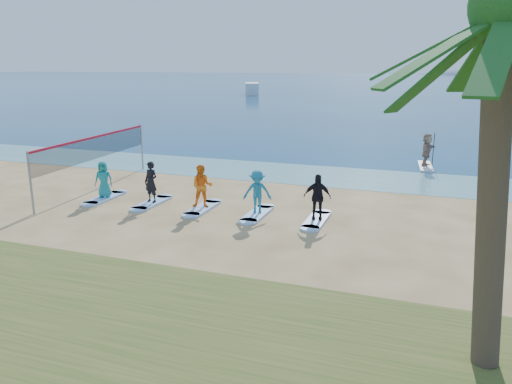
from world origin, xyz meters
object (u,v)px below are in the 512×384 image
(student_0, at_px, (104,179))
(student_2, at_px, (202,186))
(student_1, at_px, (151,182))
(student_3, at_px, (257,192))
(surfboard_1, at_px, (152,203))
(surfboard_3, at_px, (257,214))
(paddleboard, at_px, (425,166))
(volleyball_net, at_px, (95,148))
(surfboard_0, at_px, (105,198))
(boat_offshore_a, at_px, (252,94))
(paddleboarder, at_px, (427,150))
(surfboard_4, at_px, (316,220))
(student_4, at_px, (317,197))
(surfboard_2, at_px, (203,208))

(student_0, distance_m, student_2, 4.72)
(student_1, relative_size, student_3, 1.02)
(surfboard_1, height_order, student_1, student_1)
(student_3, bearing_deg, surfboard_3, 0.00)
(paddleboard, distance_m, student_2, 14.57)
(surfboard_1, height_order, surfboard_3, same)
(volleyball_net, relative_size, student_2, 5.20)
(student_1, relative_size, surfboard_3, 0.78)
(student_2, bearing_deg, surfboard_1, 161.67)
(student_2, relative_size, student_3, 1.03)
(surfboard_0, xyz_separation_m, student_1, (2.36, 0.00, 0.91))
(student_3, bearing_deg, student_1, 163.39)
(volleyball_net, bearing_deg, student_3, -10.61)
(boat_offshore_a, distance_m, student_3, 80.40)
(paddleboarder, height_order, student_2, paddleboarder)
(surfboard_1, bearing_deg, student_1, 0.00)
(surfboard_4, distance_m, student_4, 0.90)
(surfboard_3, relative_size, student_4, 1.28)
(surfboard_1, bearing_deg, surfboard_4, 0.00)
(paddleboarder, relative_size, student_1, 1.06)
(paddleboarder, distance_m, surfboard_4, 12.51)
(surfboard_0, bearing_deg, surfboard_3, 0.00)
(surfboard_2, bearing_deg, surfboard_0, 180.00)
(paddleboarder, height_order, student_3, paddleboarder)
(surfboard_2, relative_size, surfboard_4, 1.00)
(student_2, bearing_deg, paddleboarder, 36.98)
(volleyball_net, relative_size, student_1, 5.26)
(surfboard_3, bearing_deg, student_3, 0.00)
(surfboard_2, distance_m, student_3, 2.52)
(paddleboard, distance_m, student_3, 13.37)
(surfboard_0, bearing_deg, student_1, 0.00)
(surfboard_0, bearing_deg, surfboard_2, 0.00)
(student_2, bearing_deg, surfboard_3, -18.33)
(student_0, bearing_deg, surfboard_3, -16.83)
(surfboard_3, relative_size, student_3, 1.30)
(student_4, bearing_deg, surfboard_0, 169.25)
(student_0, bearing_deg, surfboard_4, -16.83)
(volleyball_net, distance_m, student_1, 4.36)
(surfboard_2, bearing_deg, student_1, 180.00)
(paddleboarder, height_order, boat_offshore_a, paddleboarder)
(surfboard_4, bearing_deg, student_3, 180.00)
(student_4, bearing_deg, surfboard_4, 0.00)
(surfboard_4, bearing_deg, student_2, 180.00)
(boat_offshore_a, bearing_deg, volleyball_net, -96.42)
(paddleboarder, bearing_deg, boat_offshore_a, 41.37)
(student_3, bearing_deg, student_2, 163.39)
(surfboard_2, height_order, student_4, student_4)
(student_0, bearing_deg, student_2, -16.83)
(student_0, distance_m, surfboard_2, 4.79)
(paddleboarder, distance_m, surfboard_1, 16.03)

